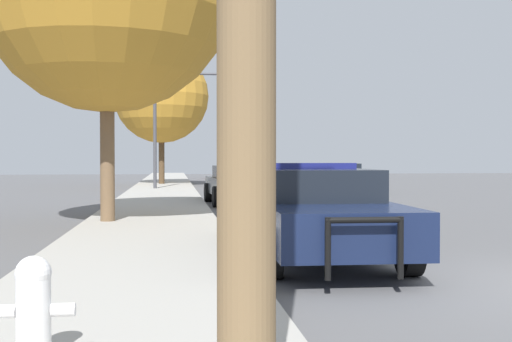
# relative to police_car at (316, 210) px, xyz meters

# --- Properties ---
(sidewalk_left) EXTENTS (3.00, 110.00, 0.13)m
(sidewalk_left) POSITION_rel_police_car_xyz_m (-2.66, -2.64, -0.67)
(sidewalk_left) COLOR #A3A099
(sidewalk_left) RESTS_ON ground_plane
(police_car) EXTENTS (2.13, 5.28, 1.45)m
(police_car) POSITION_rel_police_car_xyz_m (0.00, 0.00, 0.00)
(police_car) COLOR #141E3D
(police_car) RESTS_ON ground_plane
(fire_hydrant) EXTENTS (0.57, 0.25, 0.72)m
(fire_hydrant) POSITION_rel_police_car_xyz_m (-3.13, -5.02, -0.22)
(fire_hydrant) COLOR white
(fire_hydrant) RESTS_ON sidewalk_left
(traffic_light) EXTENTS (4.11, 0.35, 5.51)m
(traffic_light) POSITION_rel_police_car_xyz_m (-1.43, 20.57, 3.30)
(traffic_light) COLOR #424247
(traffic_light) RESTS_ON sidewalk_left
(car_background_oncoming) EXTENTS (2.11, 4.64, 1.30)m
(car_background_oncoming) POSITION_rel_police_car_xyz_m (5.10, 18.15, -0.03)
(car_background_oncoming) COLOR #474C51
(car_background_oncoming) RESTS_ON ground_plane
(car_background_distant) EXTENTS (2.09, 4.55, 1.31)m
(car_background_distant) POSITION_rel_police_car_xyz_m (1.83, 38.05, -0.02)
(car_background_distant) COLOR maroon
(car_background_distant) RESTS_ON ground_plane
(car_background_midblock) EXTENTS (2.07, 4.24, 1.28)m
(car_background_midblock) POSITION_rel_police_car_xyz_m (-0.05, 11.64, -0.04)
(car_background_midblock) COLOR #474C51
(car_background_midblock) RESTS_ON ground_plane
(tree_sidewalk_far) EXTENTS (5.17, 5.17, 7.41)m
(tree_sidewalk_far) POSITION_rel_police_car_xyz_m (-2.80, 25.98, 4.22)
(tree_sidewalk_far) COLOR #4C3823
(tree_sidewalk_far) RESTS_ON sidewalk_left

